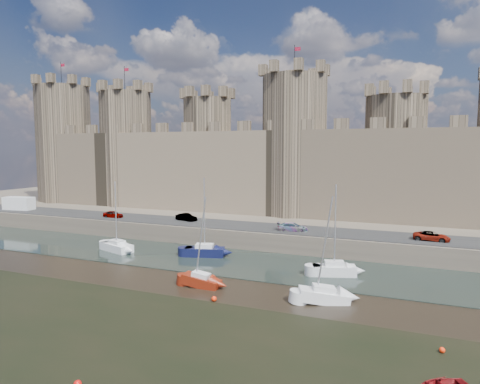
% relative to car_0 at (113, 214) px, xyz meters
% --- Properties ---
extents(ground, '(160.00, 160.00, 0.00)m').
position_rel_car_0_xyz_m(ground, '(23.50, -32.88, -3.08)').
color(ground, black).
rests_on(ground, ground).
extents(water_channel, '(160.00, 12.00, 0.08)m').
position_rel_car_0_xyz_m(water_channel, '(23.50, -8.88, -3.04)').
color(water_channel, black).
rests_on(water_channel, ground).
extents(quay, '(160.00, 60.00, 2.50)m').
position_rel_car_0_xyz_m(quay, '(23.50, 27.12, -1.83)').
color(quay, '#4C443A').
rests_on(quay, ground).
extents(road, '(160.00, 7.00, 0.10)m').
position_rel_car_0_xyz_m(road, '(23.50, 1.12, -0.53)').
color(road, black).
rests_on(road, quay).
extents(castle, '(108.50, 11.00, 29.00)m').
position_rel_car_0_xyz_m(castle, '(22.86, 15.12, 8.60)').
color(castle, '#42382B').
rests_on(castle, quay).
extents(car_0, '(3.45, 1.56, 1.15)m').
position_rel_car_0_xyz_m(car_0, '(0.00, 0.00, 0.00)').
color(car_0, gray).
rests_on(car_0, quay).
extents(car_1, '(3.82, 2.24, 1.19)m').
position_rel_car_0_xyz_m(car_1, '(12.43, 1.68, 0.02)').
color(car_1, gray).
rests_on(car_1, quay).
extents(car_2, '(4.27, 2.29, 1.18)m').
position_rel_car_0_xyz_m(car_2, '(29.61, 0.09, 0.01)').
color(car_2, gray).
rests_on(car_2, quay).
extents(car_3, '(4.33, 2.30, 1.16)m').
position_rel_car_0_xyz_m(car_3, '(46.70, 0.47, 0.00)').
color(car_3, gray).
rests_on(car_3, quay).
extents(van, '(5.66, 2.85, 2.37)m').
position_rel_car_0_xyz_m(van, '(-21.41, 0.62, 0.61)').
color(van, silver).
rests_on(van, quay).
extents(sailboat_0, '(5.30, 3.40, 9.24)m').
position_rel_car_0_xyz_m(sailboat_0, '(8.45, -9.87, -2.34)').
color(sailboat_0, silver).
rests_on(sailboat_0, ground).
extents(sailboat_1, '(5.28, 3.22, 9.90)m').
position_rel_car_0_xyz_m(sailboat_1, '(20.40, -7.84, -2.29)').
color(sailboat_1, black).
rests_on(sailboat_1, ground).
extents(sailboat_2, '(4.85, 3.08, 9.78)m').
position_rel_car_0_xyz_m(sailboat_2, '(36.94, -9.87, -2.28)').
color(sailboat_2, silver).
rests_on(sailboat_2, ground).
extents(sailboat_4, '(3.85, 1.52, 8.99)m').
position_rel_car_0_xyz_m(sailboat_4, '(25.44, -18.46, -2.39)').
color(sailboat_4, maroon).
rests_on(sailboat_4, ground).
extents(sailboat_5, '(4.76, 3.24, 9.56)m').
position_rel_car_0_xyz_m(sailboat_5, '(37.49, -18.22, -2.38)').
color(sailboat_5, silver).
rests_on(sailboat_5, ground).
extents(buoy_1, '(0.48, 0.48, 0.48)m').
position_rel_car_0_xyz_m(buoy_1, '(28.39, -21.68, -2.83)').
color(buoy_1, '#F32C0A').
rests_on(buoy_1, ground).
extents(buoy_2, '(0.45, 0.45, 0.45)m').
position_rel_car_0_xyz_m(buoy_2, '(27.19, -37.09, -2.85)').
color(buoy_2, red).
rests_on(buoy_2, ground).
extents(buoy_3, '(0.40, 0.40, 0.40)m').
position_rel_car_0_xyz_m(buoy_3, '(46.68, -24.59, -2.88)').
color(buoy_3, '#FF2E0B').
rests_on(buoy_3, ground).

